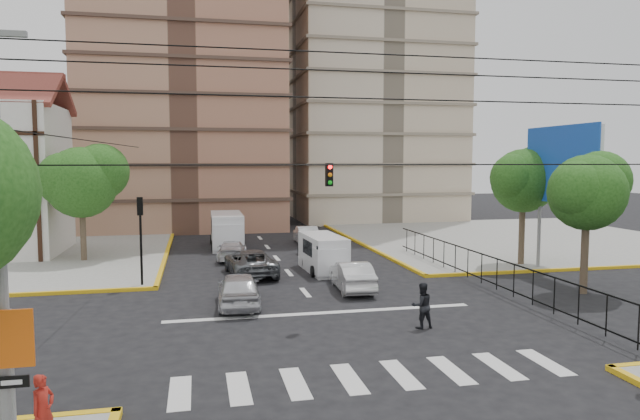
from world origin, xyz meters
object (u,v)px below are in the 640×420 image
object	(u,v)px
traffic_light_nw	(140,226)
pedestrian_sw_corner	(43,410)
car_silver_front_left	(239,289)
pedestrian_crosswalk	(422,305)
van_right_lane	(324,255)
district_sign	(11,353)
car_white_front_right	(352,276)
van_left_lane	(227,231)

from	to	relation	value
traffic_light_nw	pedestrian_sw_corner	distance (m)	16.58
car_silver_front_left	pedestrian_crosswalk	size ratio (longest dim) A/B	2.57
pedestrian_sw_corner	pedestrian_crosswalk	size ratio (longest dim) A/B	0.91
van_right_lane	pedestrian_sw_corner	xyz separation A→B (m)	(-10.39, -18.33, -0.07)
district_sign	car_silver_front_left	bearing A→B (deg)	65.99
pedestrian_sw_corner	car_white_front_right	bearing A→B (deg)	-4.75
car_silver_front_left	district_sign	bearing A→B (deg)	68.64
district_sign	pedestrian_sw_corner	bearing A→B (deg)	56.92
car_silver_front_left	car_white_front_right	xyz separation A→B (m)	(5.65, 1.93, -0.04)
traffic_light_nw	pedestrian_crosswalk	size ratio (longest dim) A/B	2.52
pedestrian_crosswalk	van_right_lane	bearing A→B (deg)	-88.77
van_right_lane	car_silver_front_left	size ratio (longest dim) A/B	1.06
van_left_lane	pedestrian_sw_corner	world-z (taller)	van_left_lane
car_white_front_right	pedestrian_crosswalk	xyz separation A→B (m)	(0.89, -6.69, 0.15)
district_sign	car_white_front_right	distance (m)	18.16
van_right_lane	car_silver_front_left	bearing A→B (deg)	-132.08
district_sign	van_right_lane	world-z (taller)	district_sign
district_sign	pedestrian_sw_corner	distance (m)	1.68
van_right_lane	car_silver_front_left	world-z (taller)	van_right_lane
district_sign	van_left_lane	xyz separation A→B (m)	(5.87, 29.29, -1.23)
district_sign	pedestrian_crosswalk	bearing A→B (deg)	32.12
district_sign	van_left_lane	bearing A→B (deg)	78.67
van_right_lane	pedestrian_crosswalk	world-z (taller)	van_right_lane
car_white_front_right	car_silver_front_left	bearing A→B (deg)	21.82
car_silver_front_left	pedestrian_sw_corner	size ratio (longest dim) A/B	2.83
traffic_light_nw	district_sign	xyz separation A→B (m)	(-1.00, -17.04, -0.66)
car_silver_front_left	pedestrian_sw_corner	bearing A→B (deg)	69.15
pedestrian_sw_corner	pedestrian_crosswalk	world-z (taller)	pedestrian_crosswalk
van_right_lane	car_white_front_right	xyz separation A→B (m)	(0.35, -4.70, -0.30)
traffic_light_nw	car_white_front_right	bearing A→B (deg)	-15.45
van_left_lane	pedestrian_crosswalk	world-z (taller)	van_left_lane
pedestrian_sw_corner	car_silver_front_left	bearing A→B (deg)	9.99
car_silver_front_left	pedestrian_crosswalk	bearing A→B (deg)	146.57
pedestrian_sw_corner	district_sign	bearing A→B (deg)	-179.60
district_sign	van_right_lane	size ratio (longest dim) A/B	0.67
traffic_light_nw	car_silver_front_left	bearing A→B (deg)	-46.53
district_sign	traffic_light_nw	bearing A→B (deg)	86.64
traffic_light_nw	car_silver_front_left	distance (m)	6.93
car_silver_front_left	van_left_lane	bearing A→B (deg)	-88.67
traffic_light_nw	van_left_lane	xyz separation A→B (m)	(4.87, 12.26, -1.89)
van_right_lane	van_left_lane	world-z (taller)	van_left_lane
district_sign	van_right_lane	xyz separation A→B (m)	(10.79, 18.94, -1.44)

